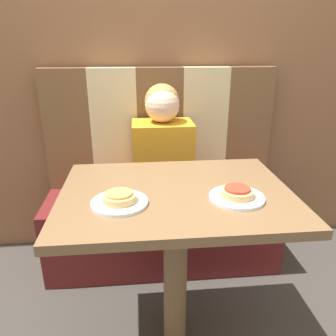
% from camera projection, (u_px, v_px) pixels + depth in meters
% --- Properties ---
extents(wall_back, '(7.00, 0.05, 2.60)m').
position_uv_depth(wall_back, '(158.00, 43.00, 1.92)').
color(wall_back, brown).
rests_on(wall_back, ground_plane).
extents(booth_seat, '(1.38, 0.46, 0.45)m').
position_uv_depth(booth_seat, '(163.00, 228.00, 2.04)').
color(booth_seat, '#5B1919').
rests_on(booth_seat, ground_plane).
extents(booth_backrest, '(1.38, 0.08, 0.72)m').
position_uv_depth(booth_backrest, '(160.00, 128.00, 2.01)').
color(booth_backrest, brown).
rests_on(booth_backrest, booth_seat).
extents(dining_table, '(0.88, 0.66, 0.77)m').
position_uv_depth(dining_table, '(176.00, 218.00, 1.30)').
color(dining_table, brown).
rests_on(dining_table, ground_plane).
extents(person, '(0.34, 0.24, 0.65)m').
position_uv_depth(person, '(163.00, 145.00, 1.85)').
color(person, orange).
rests_on(person, booth_seat).
extents(plate_left, '(0.20, 0.20, 0.01)m').
position_uv_depth(plate_left, '(120.00, 203.00, 1.15)').
color(plate_left, white).
rests_on(plate_left, dining_table).
extents(plate_right, '(0.20, 0.20, 0.01)m').
position_uv_depth(plate_right, '(237.00, 197.00, 1.19)').
color(plate_right, white).
rests_on(plate_right, dining_table).
extents(pizza_left, '(0.12, 0.12, 0.03)m').
position_uv_depth(pizza_left, '(119.00, 197.00, 1.14)').
color(pizza_left, tan).
rests_on(pizza_left, plate_left).
extents(pizza_right, '(0.12, 0.12, 0.03)m').
position_uv_depth(pizza_right, '(237.00, 192.00, 1.18)').
color(pizza_right, tan).
rests_on(pizza_right, plate_right).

